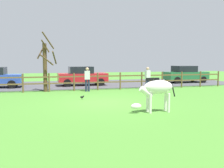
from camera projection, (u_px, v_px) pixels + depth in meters
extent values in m
plane|color=#47842D|center=(104.00, 102.00, 11.94)|extent=(60.00, 60.00, 0.00)
cube|color=#47474C|center=(81.00, 84.00, 20.88)|extent=(28.00, 7.40, 0.05)
cylinder|color=brown|center=(23.00, 83.00, 15.59)|extent=(0.11, 0.11, 1.24)
cylinder|color=brown|center=(49.00, 83.00, 16.01)|extent=(0.11, 0.11, 1.24)
cylinder|color=brown|center=(74.00, 82.00, 16.44)|extent=(0.11, 0.11, 1.24)
cylinder|color=brown|center=(98.00, 81.00, 16.86)|extent=(0.11, 0.11, 1.24)
cylinder|color=brown|center=(120.00, 81.00, 17.28)|extent=(0.11, 0.11, 1.24)
cylinder|color=brown|center=(142.00, 80.00, 17.70)|extent=(0.11, 0.11, 1.24)
cylinder|color=brown|center=(162.00, 80.00, 18.12)|extent=(0.11, 0.11, 1.24)
cylinder|color=brown|center=(182.00, 80.00, 18.55)|extent=(0.11, 0.11, 1.24)
cylinder|color=brown|center=(200.00, 79.00, 18.97)|extent=(0.11, 0.11, 1.24)
cylinder|color=brown|center=(218.00, 79.00, 19.39)|extent=(0.11, 0.11, 1.24)
cube|color=brown|center=(86.00, 83.00, 16.65)|extent=(21.68, 0.06, 0.09)
cube|color=brown|center=(86.00, 76.00, 16.61)|extent=(21.68, 0.06, 0.09)
cylinder|color=#513A23|center=(45.00, 68.00, 16.00)|extent=(0.27, 0.27, 3.24)
cylinder|color=#513A23|center=(48.00, 40.00, 15.55)|extent=(0.80, 0.61, 1.09)
cylinder|color=#513A23|center=(41.00, 52.00, 16.05)|extent=(0.55, 0.61, 0.92)
cylinder|color=#513A23|center=(45.00, 46.00, 15.65)|extent=(0.56, 0.23, 0.85)
cylinder|color=#513A23|center=(54.00, 58.00, 15.98)|extent=(0.33, 1.33, 0.87)
cylinder|color=#513A23|center=(47.00, 60.00, 15.58)|extent=(0.92, 0.35, 0.77)
ellipsoid|color=white|center=(158.00, 87.00, 9.62)|extent=(1.24, 0.49, 0.56)
cylinder|color=white|center=(150.00, 104.00, 9.45)|extent=(0.11, 0.11, 0.78)
cylinder|color=white|center=(148.00, 102.00, 9.72)|extent=(0.11, 0.11, 0.78)
cylinder|color=white|center=(169.00, 103.00, 9.65)|extent=(0.11, 0.11, 0.78)
cylinder|color=white|center=(165.00, 102.00, 9.92)|extent=(0.11, 0.11, 0.78)
cylinder|color=white|center=(146.00, 92.00, 9.51)|extent=(0.59, 0.24, 0.51)
ellipsoid|color=white|center=(136.00, 106.00, 9.46)|extent=(0.44, 0.20, 0.24)
cube|color=black|center=(153.00, 79.00, 9.53)|extent=(0.56, 0.04, 0.12)
cylinder|color=black|center=(173.00, 90.00, 9.80)|extent=(0.19, 0.05, 0.54)
cylinder|color=black|center=(82.00, 99.00, 12.94)|extent=(0.01, 0.01, 0.06)
cylinder|color=black|center=(82.00, 99.00, 12.90)|extent=(0.01, 0.01, 0.06)
ellipsoid|color=black|center=(82.00, 97.00, 12.91)|extent=(0.18, 0.10, 0.12)
sphere|color=black|center=(84.00, 96.00, 12.93)|extent=(0.07, 0.07, 0.07)
cube|color=#236B38|center=(185.00, 75.00, 22.37)|extent=(4.02, 1.76, 0.70)
cube|color=black|center=(184.00, 69.00, 22.27)|extent=(1.92, 1.59, 0.56)
cylinder|color=black|center=(192.00, 78.00, 23.58)|extent=(0.60, 0.19, 0.60)
cylinder|color=black|center=(203.00, 80.00, 21.95)|extent=(0.60, 0.19, 0.60)
cylinder|color=black|center=(168.00, 79.00, 22.86)|extent=(0.60, 0.19, 0.60)
cylinder|color=black|center=(177.00, 80.00, 21.23)|extent=(0.60, 0.19, 0.60)
cylinder|color=black|center=(15.00, 82.00, 19.14)|extent=(0.60, 0.19, 0.60)
cylinder|color=black|center=(12.00, 84.00, 17.49)|extent=(0.60, 0.19, 0.60)
cube|color=red|center=(83.00, 77.00, 19.77)|extent=(4.05, 1.83, 0.70)
cube|color=black|center=(81.00, 70.00, 19.66)|extent=(1.95, 1.63, 0.56)
cylinder|color=black|center=(96.00, 80.00, 21.00)|extent=(0.61, 0.20, 0.60)
cylinder|color=black|center=(101.00, 82.00, 19.38)|extent=(0.61, 0.20, 0.60)
cylinder|color=black|center=(65.00, 81.00, 20.23)|extent=(0.61, 0.20, 0.60)
cylinder|color=black|center=(67.00, 83.00, 18.61)|extent=(0.61, 0.20, 0.60)
cylinder|color=#232847|center=(146.00, 84.00, 16.90)|extent=(0.14, 0.14, 0.82)
cylinder|color=#232847|center=(148.00, 84.00, 17.00)|extent=(0.14, 0.14, 0.82)
cube|color=silver|center=(148.00, 75.00, 16.88)|extent=(0.41, 0.32, 0.58)
sphere|color=tan|center=(148.00, 69.00, 16.84)|extent=(0.22, 0.22, 0.22)
cylinder|color=#232847|center=(86.00, 85.00, 16.19)|extent=(0.14, 0.14, 0.82)
cylinder|color=#232847|center=(89.00, 85.00, 16.21)|extent=(0.14, 0.14, 0.82)
cube|color=silver|center=(87.00, 75.00, 16.13)|extent=(0.39, 0.27, 0.58)
sphere|color=tan|center=(87.00, 69.00, 16.09)|extent=(0.22, 0.22, 0.22)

